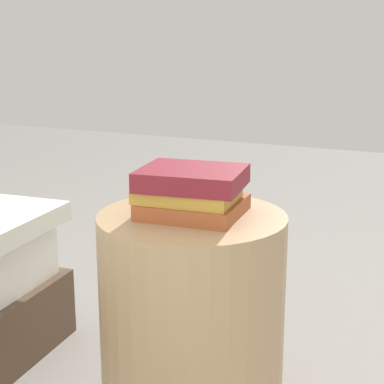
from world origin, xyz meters
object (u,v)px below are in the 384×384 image
book_rust (194,207)px  book_maroon (193,178)px  book_ochre (187,194)px  side_table (192,323)px

book_rust → book_maroon: bearing=77.6°
book_ochre → book_maroon: (-0.01, -0.01, 0.04)m
book_rust → book_maroon: book_maroon is taller
book_ochre → book_maroon: 0.04m
side_table → book_rust: book_rust is taller
side_table → book_ochre: book_ochre is taller
side_table → book_maroon: book_maroon is taller
side_table → book_ochre: (0.01, 0.01, 0.33)m
side_table → book_rust: bearing=-113.3°
side_table → book_ochre: size_ratio=2.47×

